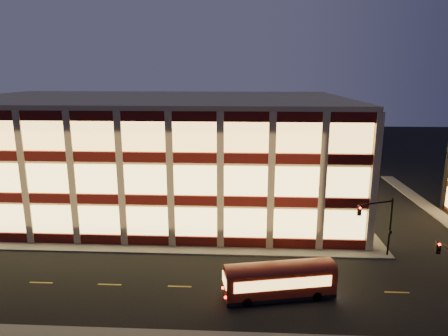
{
  "coord_description": "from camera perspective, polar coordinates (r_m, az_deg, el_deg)",
  "views": [
    {
      "loc": [
        9.33,
        -36.17,
        17.56
      ],
      "look_at": [
        7.03,
        8.0,
        6.99
      ],
      "focal_mm": 32.0,
      "sensor_mm": 36.0,
      "label": 1
    }
  ],
  "objects": [
    {
      "name": "ground",
      "position": [
        41.28,
        -10.61,
        -11.99
      ],
      "size": [
        200.0,
        200.0,
        0.0
      ],
      "primitive_type": "plane",
      "color": "black",
      "rests_on": "ground"
    },
    {
      "name": "sidewalk_office_south",
      "position": [
        42.89,
        -14.28,
        -11.07
      ],
      "size": [
        54.0,
        2.0,
        0.15
      ],
      "primitive_type": "cube",
      "color": "#514F4C",
      "rests_on": "ground"
    },
    {
      "name": "sidewalk_office_east",
      "position": [
        57.62,
        16.61,
        -4.81
      ],
      "size": [
        2.0,
        30.0,
        0.15
      ],
      "primitive_type": "cube",
      "color": "#514F4C",
      "rests_on": "ground"
    },
    {
      "name": "sidewalk_tower_west",
      "position": [
        61.17,
        26.71,
        -4.66
      ],
      "size": [
        2.0,
        30.0,
        0.15
      ],
      "primitive_type": "cube",
      "color": "#514F4C",
      "rests_on": "ground"
    },
    {
      "name": "office_building",
      "position": [
        55.45,
        -9.84,
        2.52
      ],
      "size": [
        50.45,
        30.45,
        14.5
      ],
      "color": "tan",
      "rests_on": "ground"
    },
    {
      "name": "traffic_signal_far",
      "position": [
        40.9,
        21.3,
        -6.72
      ],
      "size": [
        3.79,
        1.87,
        6.0
      ],
      "color": "black",
      "rests_on": "ground"
    },
    {
      "name": "trolley_bus",
      "position": [
        33.19,
        7.91,
        -15.34
      ],
      "size": [
        9.06,
        3.93,
        2.98
      ],
      "rotation": [
        0.0,
        0.0,
        0.2
      ],
      "color": "maroon",
      "rests_on": "ground"
    }
  ]
}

